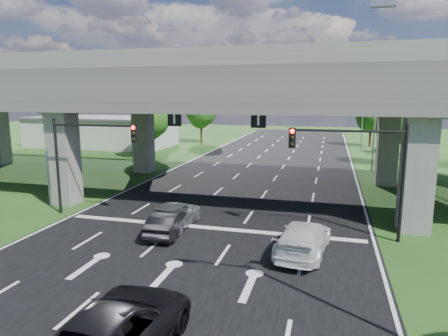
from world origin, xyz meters
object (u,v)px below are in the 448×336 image
at_px(signal_left, 86,149).
at_px(streetlight_beyond, 360,107).
at_px(signal_right, 358,159).
at_px(car_silver, 175,215).
at_px(car_trailing, 116,331).
at_px(streetlight_far, 371,111).
at_px(car_dark, 169,222).
at_px(car_white, 303,238).

xyz_separation_m(signal_left, streetlight_beyond, (17.92, 36.06, 1.66)).
height_order(signal_right, signal_left, same).
height_order(car_silver, car_trailing, car_trailing).
height_order(streetlight_far, car_silver, streetlight_far).
xyz_separation_m(car_silver, car_dark, (0.09, -1.05, -0.09)).
distance_m(car_white, car_trailing, 10.18).
relative_size(streetlight_beyond, car_dark, 2.43).
bearing_deg(car_dark, car_trailing, 100.78).
bearing_deg(car_silver, car_dark, 97.23).
xyz_separation_m(signal_left, car_trailing, (8.64, -11.89, -3.34)).
distance_m(signal_right, car_trailing, 14.20).
relative_size(streetlight_beyond, car_trailing, 1.69).
height_order(signal_right, car_silver, signal_right).
relative_size(car_silver, car_white, 0.88).
relative_size(car_white, car_trailing, 0.88).
distance_m(signal_right, car_white, 5.03).
xyz_separation_m(streetlight_far, car_silver, (-11.90, -21.00, -5.05)).
height_order(car_dark, car_white, car_white).
distance_m(signal_right, streetlight_far, 20.25).
relative_size(signal_left, car_dark, 1.46).
bearing_deg(car_trailing, signal_right, -116.81).
bearing_deg(streetlight_beyond, signal_right, -93.61).
bearing_deg(car_silver, car_trailing, 105.53).
xyz_separation_m(streetlight_beyond, car_trailing, (-9.28, -47.95, -5.00)).
bearing_deg(car_dark, signal_left, -21.56).
bearing_deg(car_dark, streetlight_beyond, -110.73).
height_order(signal_right, streetlight_far, streetlight_far).
bearing_deg(streetlight_far, signal_left, -131.78).
bearing_deg(signal_right, car_trailing, -120.51).
xyz_separation_m(signal_right, streetlight_far, (2.27, 20.06, 1.66)).
xyz_separation_m(signal_right, streetlight_beyond, (2.27, 36.06, 1.66)).
distance_m(streetlight_beyond, car_trailing, 49.10).
xyz_separation_m(car_white, car_trailing, (-4.59, -9.09, 0.07)).
height_order(streetlight_far, car_white, streetlight_far).
bearing_deg(streetlight_beyond, signal_left, -116.43).
relative_size(signal_right, signal_left, 1.00).
distance_m(signal_left, streetlight_far, 26.95).
height_order(signal_right, car_dark, signal_right).
bearing_deg(car_trailing, streetlight_beyond, -97.25).
bearing_deg(car_dark, car_silver, -88.38).
bearing_deg(streetlight_far, car_silver, -119.53).
distance_m(signal_left, car_silver, 6.97).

